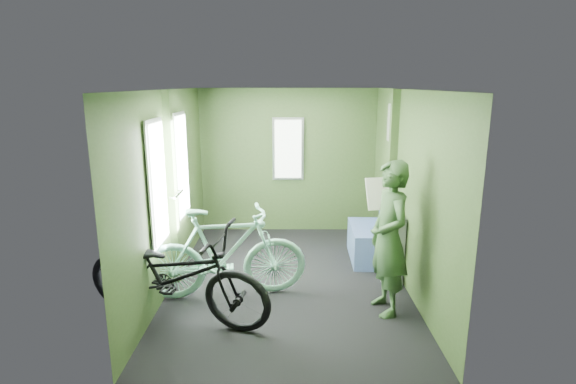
# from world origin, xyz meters

# --- Properties ---
(room) EXTENTS (4.00, 4.02, 2.31)m
(room) POSITION_xyz_m (-0.04, 0.04, 1.44)
(room) COLOR black
(room) RESTS_ON ground
(bicycle_black) EXTENTS (2.17, 1.41, 1.15)m
(bicycle_black) POSITION_xyz_m (-1.12, -1.01, 0.00)
(bicycle_black) COLOR black
(bicycle_black) RESTS_ON ground
(bicycle_mint) EXTENTS (1.92, 0.96, 1.17)m
(bicycle_mint) POSITION_xyz_m (-0.70, -0.49, 0.00)
(bicycle_mint) COLOR #97E9CD
(bicycle_mint) RESTS_ON ground
(passenger) EXTENTS (0.50, 0.73, 1.63)m
(passenger) POSITION_xyz_m (1.04, -0.75, 0.82)
(passenger) COLOR #33522D
(passenger) RESTS_ON ground
(waste_box) EXTENTS (0.24, 0.34, 0.83)m
(waste_box) POSITION_xyz_m (1.26, 0.03, 0.42)
(waste_box) COLOR gray
(waste_box) RESTS_ON ground
(bench_seat) EXTENTS (0.54, 0.93, 0.97)m
(bench_seat) POSITION_xyz_m (1.15, 0.71, 0.29)
(bench_seat) COLOR navy
(bench_seat) RESTS_ON ground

